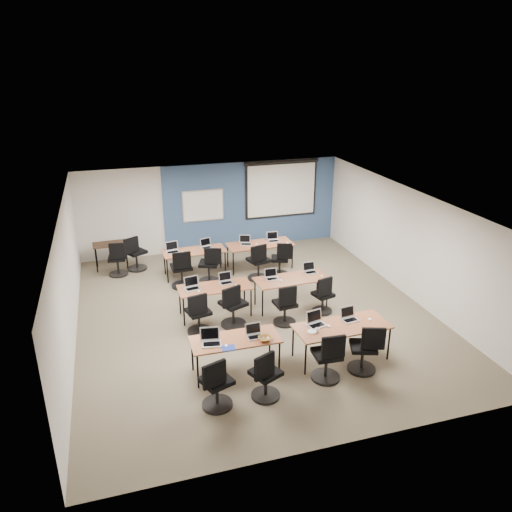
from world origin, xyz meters
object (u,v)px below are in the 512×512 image
object	(u,v)px
task_chair_4	(199,316)
task_chair_2	(328,360)
training_table_mid_right	(291,280)
task_chair_0	(216,387)
training_table_front_left	(235,341)
task_chair_5	(233,309)
task_chair_1	(265,379)
laptop_9	(206,245)
task_chair_3	(365,352)
task_chair_8	(182,272)
training_table_back_left	(194,252)
task_chair_7	(323,298)
laptop_7	(310,270)
laptop_8	(172,249)
utility_table	(110,246)
laptop_2	(316,322)
task_chair_6	(285,308)
training_table_back_right	(260,245)
laptop_0	(211,340)
training_table_front_right	(342,327)
task_chair_10	(259,265)
laptop_5	(226,280)
projector_screen	(281,186)
laptop_11	(273,239)
whiteboard	(203,206)
spare_chair_b	(118,262)
task_chair_9	(210,268)
laptop_10	(246,242)
laptop_1	(254,333)
spare_chair_a	(135,256)
training_table_mid_left	(215,289)
laptop_6	(272,276)
laptop_3	(349,317)
task_chair_11	(281,262)

from	to	relation	value
task_chair_4	task_chair_2	bearing A→B (deg)	-62.52
training_table_mid_right	task_chair_0	xyz separation A→B (m)	(-2.55, -3.21, -0.26)
training_table_front_left	task_chair_5	xyz separation A→B (m)	(0.39, 1.72, -0.25)
task_chair_1	laptop_9	xyz separation A→B (m)	(0.15, 5.85, 0.38)
task_chair_3	task_chair_8	world-z (taller)	task_chair_8
training_table_back_left	task_chair_7	distance (m)	3.95
laptop_7	laptop_8	world-z (taller)	laptop_8
training_table_front_left	utility_table	bearing A→B (deg)	110.00
training_table_back_left	laptop_2	world-z (taller)	laptop_2
task_chair_3	task_chair_6	distance (m)	2.30
laptop_7	training_table_back_right	bearing A→B (deg)	102.27
laptop_0	training_table_front_right	bearing A→B (deg)	7.71
task_chair_0	task_chair_10	size ratio (longest dim) A/B	0.96
task_chair_4	laptop_5	distance (m)	1.26
projector_screen	task_chair_6	xyz separation A→B (m)	(-1.68, -5.09, -1.47)
task_chair_3	laptop_5	world-z (taller)	task_chair_3
task_chair_10	laptop_11	bearing A→B (deg)	35.86
training_table_front_right	task_chair_1	xyz separation A→B (m)	(-1.83, -0.81, -0.27)
training_table_back_left	task_chair_7	size ratio (longest dim) A/B	1.77
whiteboard	task_chair_4	xyz separation A→B (m)	(-1.11, -4.95, -1.03)
laptop_5	spare_chair_b	size ratio (longest dim) A/B	0.30
training_table_mid_right	task_chair_9	xyz separation A→B (m)	(-1.59, 1.89, -0.25)
task_chair_5	laptop_10	xyz separation A→B (m)	(1.18, 3.14, 0.36)
task_chair_2	task_chair_8	world-z (taller)	task_chair_8
training_table_back_right	laptop_11	distance (m)	0.47
laptop_1	task_chair_4	distance (m)	1.85
training_table_back_right	laptop_10	xyz separation A→B (m)	(-0.39, 0.10, 0.10)
training_table_mid_right	spare_chair_a	distance (m)	4.79
training_table_mid_left	laptop_6	size ratio (longest dim) A/B	5.58
training_table_back_left	laptop_5	xyz separation A→B (m)	(0.34, -2.27, 0.11)
task_chair_3	laptop_8	xyz separation A→B (m)	(-2.86, 5.55, 0.37)
laptop_0	task_chair_3	size ratio (longest dim) A/B	0.35
training_table_back_right	task_chair_8	size ratio (longest dim) A/B	1.76
training_table_mid_left	training_table_mid_right	world-z (taller)	same
task_chair_2	utility_table	bearing A→B (deg)	122.31
training_table_front_left	task_chair_2	size ratio (longest dim) A/B	1.63
training_table_back_right	task_chair_9	size ratio (longest dim) A/B	1.79
laptop_5	laptop_7	distance (m)	2.12
training_table_mid_right	laptop_9	size ratio (longest dim) A/B	5.52
training_table_front_right	spare_chair_b	bearing A→B (deg)	124.37
training_table_mid_left	laptop_7	size ratio (longest dim) A/B	5.45
laptop_0	laptop_6	world-z (taller)	laptop_0
whiteboard	task_chair_3	distance (m)	7.52
task_chair_8	training_table_front_right	bearing A→B (deg)	-61.47
task_chair_0	task_chair_4	xyz separation A→B (m)	(0.18, 2.56, -0.00)
training_table_mid_right	training_table_mid_left	bearing A→B (deg)	175.36
laptop_2	laptop_3	bearing A→B (deg)	-13.12
laptop_0	task_chair_4	bearing A→B (deg)	98.01
laptop_7	task_chair_11	xyz separation A→B (m)	(-0.20, 1.57, -0.38)
task_chair_0	spare_chair_b	distance (m)	6.43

